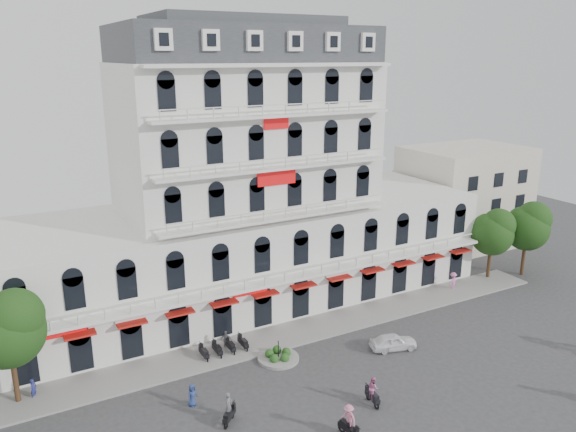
# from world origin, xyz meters

# --- Properties ---
(ground) EXTENTS (120.00, 120.00, 0.00)m
(ground) POSITION_xyz_m (0.00, 0.00, 0.00)
(ground) COLOR #38383A
(ground) RESTS_ON ground
(sidewalk) EXTENTS (53.00, 4.00, 0.16)m
(sidewalk) POSITION_xyz_m (0.00, 9.00, 0.08)
(sidewalk) COLOR gray
(sidewalk) RESTS_ON ground
(main_building) EXTENTS (45.00, 15.00, 25.80)m
(main_building) POSITION_xyz_m (0.00, 18.00, 9.96)
(main_building) COLOR silver
(main_building) RESTS_ON ground
(flank_building_east) EXTENTS (14.00, 10.00, 12.00)m
(flank_building_east) POSITION_xyz_m (30.00, 20.00, 6.00)
(flank_building_east) COLOR beige
(flank_building_east) RESTS_ON ground
(traffic_island) EXTENTS (3.20, 3.20, 1.60)m
(traffic_island) POSITION_xyz_m (-3.00, 6.00, 0.26)
(traffic_island) COLOR gray
(traffic_island) RESTS_ON ground
(parked_scooter_row) EXTENTS (4.40, 1.80, 1.10)m
(parked_scooter_row) POSITION_xyz_m (-6.35, 8.80, 0.00)
(parked_scooter_row) COLOR black
(parked_scooter_row) RESTS_ON ground
(tree_west_inner) EXTENTS (4.76, 4.76, 8.25)m
(tree_west_inner) POSITION_xyz_m (-20.95, 9.48, 5.68)
(tree_west_inner) COLOR #382314
(tree_west_inner) RESTS_ON ground
(tree_east_inner) EXTENTS (4.40, 4.37, 7.57)m
(tree_east_inner) POSITION_xyz_m (24.05, 9.98, 5.21)
(tree_east_inner) COLOR #382314
(tree_east_inner) RESTS_ON ground
(tree_east_outer) EXTENTS (4.65, 4.65, 8.05)m
(tree_east_outer) POSITION_xyz_m (28.05, 8.98, 5.55)
(tree_east_outer) COLOR #382314
(tree_east_outer) RESTS_ON ground
(parked_car) EXTENTS (4.02, 2.47, 1.28)m
(parked_car) POSITION_xyz_m (5.80, 3.05, 0.64)
(parked_car) COLOR white
(parked_car) RESTS_ON ground
(rider_west) EXTENTS (1.30, 1.32, 2.20)m
(rider_west) POSITION_xyz_m (-9.35, 0.63, 1.00)
(rider_west) COLOR black
(rider_west) RESTS_ON ground
(rider_southwest) EXTENTS (0.71, 1.70, 2.09)m
(rider_southwest) POSITION_xyz_m (-0.13, -2.11, 1.06)
(rider_southwest) COLOR black
(rider_southwest) RESTS_ON ground
(rider_center) EXTENTS (0.86, 1.69, 2.21)m
(rider_center) POSITION_xyz_m (-3.44, -4.06, 1.17)
(rider_center) COLOR black
(rider_center) RESTS_ON ground
(pedestrian_left) EXTENTS (0.91, 0.79, 1.57)m
(pedestrian_left) POSITION_xyz_m (-10.79, 3.53, 0.79)
(pedestrian_left) COLOR navy
(pedestrian_left) RESTS_ON ground
(pedestrian_mid) EXTENTS (0.95, 0.82, 1.54)m
(pedestrian_mid) POSITION_xyz_m (-5.87, 9.50, 0.77)
(pedestrian_mid) COLOR slate
(pedestrian_mid) RESTS_ON ground
(pedestrian_right) EXTENTS (1.34, 0.98, 1.85)m
(pedestrian_right) POSITION_xyz_m (18.51, 9.50, 0.92)
(pedestrian_right) COLOR pink
(pedestrian_right) RESTS_ON ground
(pedestrian_far) EXTENTS (0.61, 0.65, 1.50)m
(pedestrian_far) POSITION_xyz_m (-20.00, 9.50, 0.75)
(pedestrian_far) COLOR navy
(pedestrian_far) RESTS_ON ground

